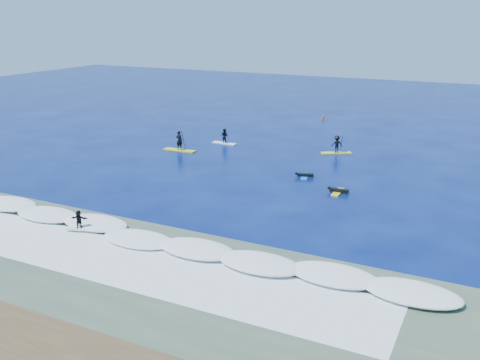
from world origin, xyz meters
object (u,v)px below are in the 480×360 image
at_px(sup_paddler_center, 224,137).
at_px(prone_paddler_far, 304,176).
at_px(wave_surfer, 79,221).
at_px(sup_paddler_right, 337,145).
at_px(sup_paddler_left, 179,144).
at_px(prone_paddler_near, 338,191).
at_px(marker_buoy, 323,117).

height_order(sup_paddler_center, prone_paddler_far, sup_paddler_center).
distance_m(sup_paddler_center, wave_surfer, 25.38).
bearing_deg(sup_paddler_center, prone_paddler_far, -29.93).
bearing_deg(sup_paddler_right, sup_paddler_left, 172.66).
relative_size(prone_paddler_near, wave_surfer, 1.14).
bearing_deg(prone_paddler_near, wave_surfer, 138.09).
distance_m(prone_paddler_far, wave_surfer, 19.51).
distance_m(sup_paddler_center, prone_paddler_near, 18.68).
distance_m(sup_paddler_left, sup_paddler_right, 15.62).
bearing_deg(sup_paddler_right, prone_paddler_far, -120.16).
bearing_deg(prone_paddler_near, marker_buoy, 18.41).
bearing_deg(sup_paddler_left, marker_buoy, 68.28).
xyz_separation_m(sup_paddler_right, prone_paddler_far, (-0.11, -8.99, -0.67)).
height_order(prone_paddler_near, wave_surfer, wave_surfer).
bearing_deg(marker_buoy, prone_paddler_far, -75.55).
height_order(sup_paddler_center, marker_buoy, sup_paddler_center).
relative_size(sup_paddler_center, sup_paddler_right, 0.91).
bearing_deg(prone_paddler_far, wave_surfer, 135.94).
bearing_deg(marker_buoy, prone_paddler_near, -69.98).
height_order(sup_paddler_left, sup_paddler_right, sup_paddler_left).
bearing_deg(sup_paddler_left, prone_paddler_far, -14.55).
height_order(sup_paddler_center, wave_surfer, sup_paddler_center).
xyz_separation_m(prone_paddler_near, prone_paddler_far, (-3.71, 2.74, -0.01)).
xyz_separation_m(prone_paddler_near, marker_buoy, (-10.24, 28.11, 0.15)).
distance_m(prone_paddler_far, marker_buoy, 26.20).
bearing_deg(wave_surfer, sup_paddler_left, 87.38).
height_order(sup_paddler_center, prone_paddler_near, sup_paddler_center).
xyz_separation_m(sup_paddler_left, sup_paddler_center, (2.64, 4.67, -0.04)).
distance_m(sup_paddler_left, wave_surfer, 21.29).
bearing_deg(sup_paddler_center, sup_paddler_right, 9.48).
height_order(sup_paddler_left, prone_paddler_near, sup_paddler_left).
xyz_separation_m(prone_paddler_far, marker_buoy, (-6.54, 25.37, 0.15)).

